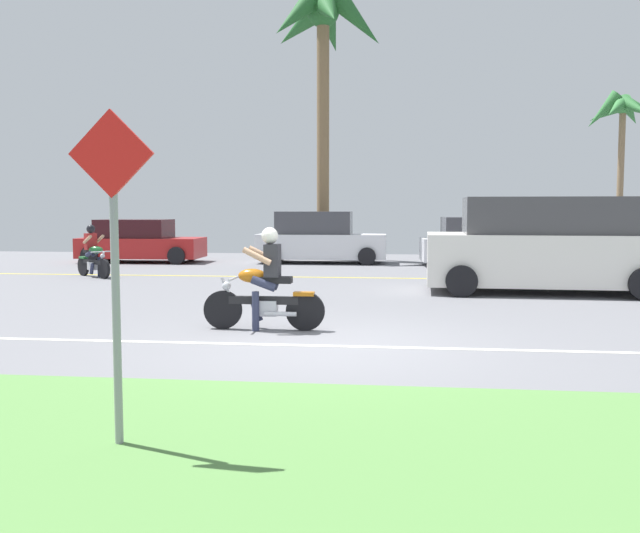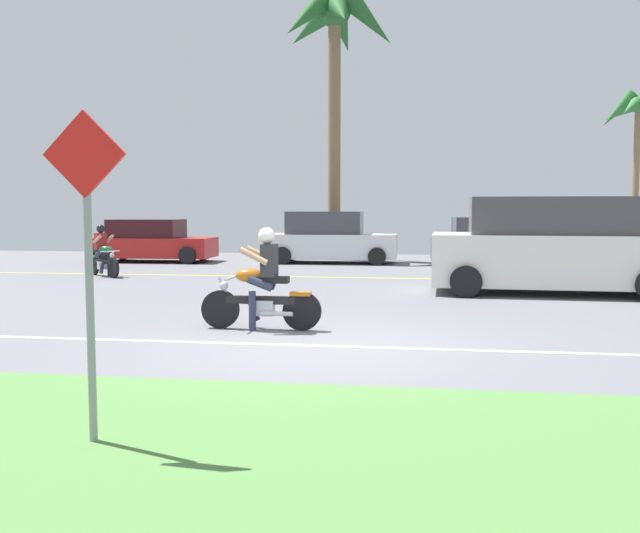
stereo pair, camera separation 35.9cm
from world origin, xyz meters
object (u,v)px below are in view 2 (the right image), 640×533
at_px(motorcyclist, 262,286).
at_px(parked_car_1, 330,239).
at_px(suv_nearby, 552,247).
at_px(street_sign, 88,245).
at_px(parked_car_2, 501,243).
at_px(palm_tree_1, 638,116).
at_px(parked_car_0, 152,242).
at_px(motorcyclist_distant, 103,255).
at_px(palm_tree_0, 334,33).

xyz_separation_m(motorcyclist, parked_car_1, (-0.64, 12.47, 0.14)).
xyz_separation_m(suv_nearby, parked_car_1, (-5.64, 7.35, -0.20)).
bearing_deg(street_sign, motorcyclist, 89.12).
bearing_deg(parked_car_2, palm_tree_1, 33.94).
distance_m(parked_car_1, palm_tree_1, 11.18).
height_order(parked_car_0, street_sign, street_sign).
height_order(parked_car_1, street_sign, street_sign).
distance_m(parked_car_0, street_sign, 18.43).
relative_size(suv_nearby, parked_car_2, 1.14).
bearing_deg(parked_car_0, parked_car_1, 3.53).
distance_m(suv_nearby, parked_car_0, 13.52).
bearing_deg(motorcyclist, motorcyclist_distant, 129.61).
distance_m(motorcyclist, motorcyclist_distant, 9.27).
bearing_deg(suv_nearby, palm_tree_0, 122.99).
bearing_deg(suv_nearby, parked_car_2, 92.40).
bearing_deg(parked_car_1, suv_nearby, -52.50).
relative_size(suv_nearby, palm_tree_0, 0.54).
xyz_separation_m(suv_nearby, parked_car_2, (-0.28, 6.74, -0.27)).
bearing_deg(palm_tree_0, motorcyclist, -87.12).
bearing_deg(parked_car_1, motorcyclist_distant, -134.67).
xyz_separation_m(palm_tree_1, street_sign, (-9.52, -20.17, -3.36)).
height_order(parked_car_0, motorcyclist_distant, parked_car_0).
bearing_deg(parked_car_1, palm_tree_0, 92.49).
relative_size(palm_tree_0, street_sign, 3.78).
distance_m(motorcyclist, parked_car_2, 12.77).
xyz_separation_m(motorcyclist, palm_tree_1, (9.44, 15.05, 4.23)).
bearing_deg(palm_tree_1, parked_car_2, -146.06).
distance_m(palm_tree_1, motorcyclist_distant, 17.79).
xyz_separation_m(parked_car_0, parked_car_1, (5.94, 0.37, 0.11)).
bearing_deg(parked_car_0, parked_car_2, -1.21).
xyz_separation_m(parked_car_0, street_sign, (6.50, -17.23, 0.84)).
height_order(parked_car_0, palm_tree_0, palm_tree_0).
height_order(suv_nearby, parked_car_0, suv_nearby).
height_order(palm_tree_0, street_sign, palm_tree_0).
xyz_separation_m(parked_car_0, parked_car_2, (11.30, -0.24, 0.04)).
height_order(parked_car_1, palm_tree_1, palm_tree_1).
bearing_deg(palm_tree_0, parked_car_0, -162.95).
bearing_deg(palm_tree_0, palm_tree_1, 6.40).
relative_size(motorcyclist, suv_nearby, 0.35).
distance_m(palm_tree_0, street_sign, 20.01).
bearing_deg(palm_tree_1, motorcyclist, -122.11).
relative_size(motorcyclist, palm_tree_1, 0.31).
bearing_deg(parked_car_2, street_sign, -105.77).
xyz_separation_m(parked_car_2, palm_tree_0, (-5.42, 2.04, 6.96)).
bearing_deg(parked_car_2, motorcyclist, -111.69).
bearing_deg(motorcyclist, parked_car_0, 118.51).
distance_m(parked_car_1, palm_tree_0, 7.04).
xyz_separation_m(parked_car_2, motorcyclist_distant, (-10.63, -4.73, -0.13)).
xyz_separation_m(suv_nearby, motorcyclist_distant, (-10.91, 2.02, -0.40)).
bearing_deg(parked_car_1, parked_car_2, -6.44).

